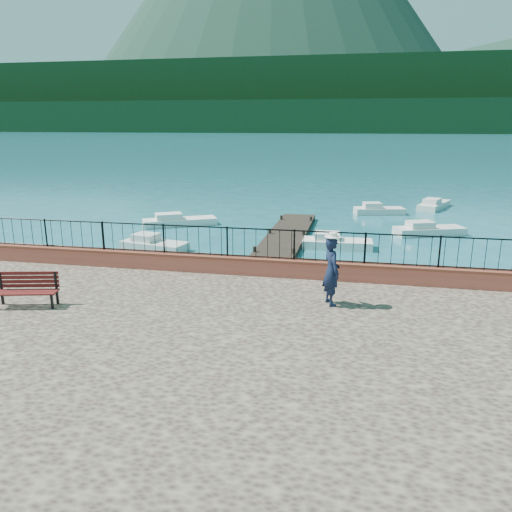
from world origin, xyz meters
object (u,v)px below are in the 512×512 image
at_px(boat_1, 337,240).
at_px(boat_2, 430,228).
at_px(person, 331,271).
at_px(boat_5, 434,203).
at_px(park_bench, 27,296).
at_px(boat_0, 154,242).
at_px(boat_3, 180,219).
at_px(boat_4, 379,208).

height_order(boat_1, boat_2, same).
bearing_deg(person, boat_5, -38.52).
bearing_deg(boat_1, park_bench, -122.55).
bearing_deg(boat_1, boat_5, 62.92).
xyz_separation_m(boat_0, boat_5, (15.02, 15.56, 0.00)).
bearing_deg(boat_3, boat_1, -49.94).
relative_size(person, boat_5, 0.47).
distance_m(boat_2, boat_4, 6.60).
relative_size(boat_3, boat_5, 1.08).
bearing_deg(boat_1, boat_0, -167.62).
xyz_separation_m(person, boat_0, (-8.98, 9.04, -1.74)).
height_order(boat_1, boat_4, same).
distance_m(boat_0, boat_3, 6.02).
height_order(boat_0, boat_3, same).
xyz_separation_m(person, boat_5, (6.04, 24.60, -1.74)).
relative_size(person, boat_0, 0.58).
bearing_deg(boat_4, boat_2, -80.38).
xyz_separation_m(boat_2, boat_3, (-14.42, -0.32, 0.00)).
bearing_deg(person, park_bench, 77.93).
height_order(boat_0, boat_5, same).
distance_m(boat_0, boat_1, 8.97).
xyz_separation_m(park_bench, boat_1, (7.76, 13.04, -1.08)).
bearing_deg(park_bench, boat_0, 81.53).
height_order(person, boat_3, person).
height_order(person, boat_4, person).
distance_m(park_bench, boat_3, 16.93).
xyz_separation_m(park_bench, boat_0, (-0.94, 10.84, -1.08)).
distance_m(person, boat_0, 12.86).
xyz_separation_m(boat_3, boat_5, (15.89, 9.61, 0.00)).
bearing_deg(boat_5, boat_1, 178.21).
relative_size(boat_1, boat_3, 0.78).
xyz_separation_m(boat_3, boat_4, (11.92, 6.43, 0.00)).
bearing_deg(boat_5, person, -170.29).
relative_size(boat_0, boat_1, 0.96).
distance_m(boat_1, boat_3, 10.28).
xyz_separation_m(boat_1, boat_4, (2.35, 10.19, 0.00)).
relative_size(boat_1, boat_5, 0.84).
height_order(park_bench, person, person).
bearing_deg(boat_1, person, -90.35).
distance_m(boat_0, boat_2, 14.93).
height_order(park_bench, boat_4, park_bench).
height_order(boat_0, boat_2, same).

